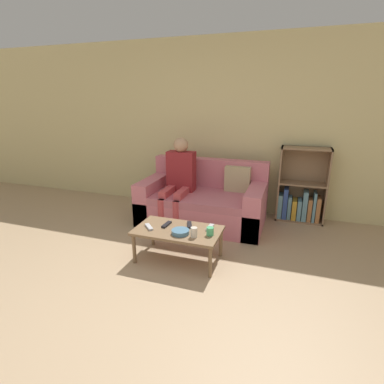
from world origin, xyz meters
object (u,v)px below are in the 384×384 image
Objects in this scene: bookshelf at (301,195)px; tv_remote_0 at (167,225)px; snack_bowl at (180,232)px; cup_far at (194,232)px; tv_remote_2 at (210,227)px; tv_remote_3 at (189,225)px; coffee_table at (178,232)px; couch at (204,202)px; tv_remote_1 at (149,227)px; person_adult at (179,175)px; cup_near at (210,231)px.

bookshelf is 2.14m from tv_remote_0.
tv_remote_0 is 0.92× the size of snack_bowl.
cup_far is 0.60× the size of tv_remote_2.
snack_bowl reaches higher than tv_remote_3.
bookshelf is 2.08m from coffee_table.
couch is 1.24m from tv_remote_1.
bookshelf is 2.34m from tv_remote_1.
coffee_table is at bearing 151.46° from cup_far.
couch is at bearing 13.10° from person_adult.
tv_remote_2 is (0.71, -0.92, -0.32)m from person_adult.
tv_remote_2 is (0.10, 0.26, -0.04)m from cup_far.
cup_far is at bearing -49.27° from tv_remote_1.
tv_remote_0 is 0.27m from snack_bowl.
coffee_table is 0.33m from tv_remote_1.
couch is 1.30m from cup_far.
cup_far is at bearing -108.62° from tv_remote_2.
tv_remote_1 is at bearing -132.49° from bookshelf.
bookshelf is at bearing 55.67° from snack_bowl.
snack_bowl is (0.06, -0.10, 0.06)m from coffee_table.
bookshelf is at bearing 52.70° from coffee_table.
tv_remote_1 is 0.89× the size of tv_remote_3.
couch is 1.10m from tv_remote_0.
cup_near is (0.76, -1.08, -0.29)m from person_adult.
bookshelf is 6.29× the size of tv_remote_2.
snack_bowl is at bearing -30.64° from tv_remote_0.
cup_far is (0.22, -0.12, 0.09)m from coffee_table.
cup_far is at bearing -28.54° from coffee_table.
bookshelf reaches higher than snack_bowl.
coffee_table is 9.01× the size of cup_far.
tv_remote_0 is (-0.38, 0.18, -0.04)m from cup_far.
person_adult is 6.99× the size of tv_remote_0.
cup_near is 0.56× the size of tv_remote_1.
person_adult reaches higher than tv_remote_1.
tv_remote_1 is 0.38m from snack_bowl.
person_adult is 1.08m from tv_remote_0.
snack_bowl is at bearing -69.28° from person_adult.
bookshelf is at bearing 60.45° from tv_remote_2.
tv_remote_2 is 0.35m from snack_bowl.
couch is at bearing 87.94° from tv_remote_0.
tv_remote_0 is 0.20m from tv_remote_1.
cup_far is 0.60× the size of tv_remote_0.
couch reaches higher than tv_remote_2.
coffee_table is at bearing -87.30° from couch.
person_adult is 1.28m from snack_bowl.
bookshelf is at bearing 61.97° from cup_near.
snack_bowl reaches higher than tv_remote_1.
bookshelf is 1.79m from person_adult.
bookshelf reaches higher than cup_far.
person_adult is at bearing 110.46° from coffee_table.
coffee_table is 5.98× the size of tv_remote_1.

